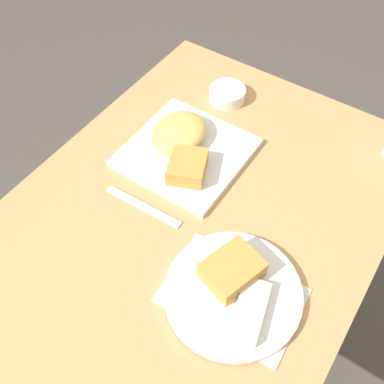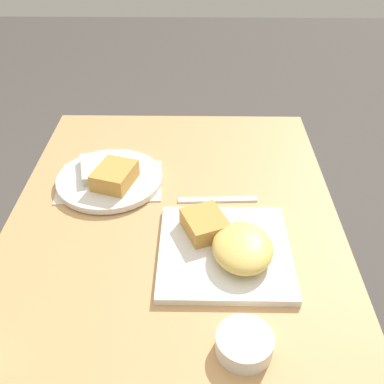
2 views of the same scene
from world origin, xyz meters
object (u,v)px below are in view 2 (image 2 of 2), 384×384
at_px(plate_oval_far, 109,177).
at_px(butter_knife, 217,200).
at_px(plate_square_near, 229,246).
at_px(sauce_ramekin, 244,343).

relative_size(plate_oval_far, butter_knife, 1.37).
bearing_deg(plate_oval_far, plate_square_near, -130.73).
distance_m(plate_square_near, plate_oval_far, 0.35).
bearing_deg(plate_oval_far, butter_knife, -103.37).
distance_m(plate_oval_far, sauce_ramekin, 0.51).
height_order(plate_oval_far, butter_knife, plate_oval_far).
bearing_deg(plate_square_near, butter_knife, 5.16).
distance_m(plate_oval_far, butter_knife, 0.25).
bearing_deg(plate_square_near, plate_oval_far, 49.27).
relative_size(sauce_ramekin, butter_knife, 0.50).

